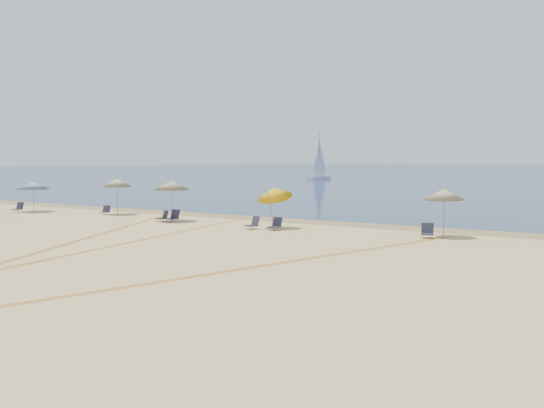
% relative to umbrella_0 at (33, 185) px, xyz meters
% --- Properties ---
extents(wet_sand, '(500.00, 500.00, 0.00)m').
position_rel_umbrella_0_xyz_m(wet_sand, '(20.04, 4.83, -1.88)').
color(wet_sand, olive).
rests_on(wet_sand, ground).
extents(umbrella_0, '(2.34, 2.34, 2.23)m').
position_rel_umbrella_0_xyz_m(umbrella_0, '(0.00, 0.00, 0.00)').
color(umbrella_0, gray).
rests_on(umbrella_0, ground).
extents(umbrella_1, '(2.05, 2.05, 2.50)m').
position_rel_umbrella_0_xyz_m(umbrella_1, '(6.67, 1.83, 0.27)').
color(umbrella_1, gray).
rests_on(umbrella_1, ground).
extents(umbrella_2, '(2.25, 2.25, 2.52)m').
position_rel_umbrella_0_xyz_m(umbrella_2, '(12.96, 0.43, 0.29)').
color(umbrella_2, gray).
rests_on(umbrella_2, ground).
extents(umbrella_3, '(1.98, 2.05, 2.52)m').
position_rel_umbrella_0_xyz_m(umbrella_3, '(20.28, 0.64, 0.06)').
color(umbrella_3, gray).
rests_on(umbrella_3, ground).
extents(umbrella_4, '(1.95, 1.97, 2.42)m').
position_rel_umbrella_0_xyz_m(umbrella_4, '(29.30, 1.99, 0.19)').
color(umbrella_4, gray).
rests_on(umbrella_4, ground).
extents(chair_0, '(0.69, 0.77, 0.69)m').
position_rel_umbrella_0_xyz_m(chair_0, '(-0.73, -0.75, -1.58)').
color(chair_0, black).
rests_on(chair_0, ground).
extents(chair_1, '(0.67, 0.73, 0.60)m').
position_rel_umbrella_0_xyz_m(chair_1, '(6.10, 1.27, -1.62)').
color(chair_1, black).
rests_on(chair_1, ground).
extents(chair_2, '(0.76, 0.81, 0.67)m').
position_rel_umbrella_0_xyz_m(chair_2, '(12.74, -0.10, -1.59)').
color(chair_2, black).
rests_on(chair_2, ground).
extents(chair_3, '(0.62, 0.72, 0.74)m').
position_rel_umbrella_0_xyz_m(chair_3, '(13.43, 0.06, -1.56)').
color(chair_3, black).
rests_on(chair_3, ground).
extents(chair_4, '(0.78, 0.83, 0.70)m').
position_rel_umbrella_0_xyz_m(chair_4, '(19.63, -0.41, -1.58)').
color(chair_4, black).
rests_on(chair_4, ground).
extents(chair_5, '(0.57, 0.66, 0.68)m').
position_rel_umbrella_0_xyz_m(chair_5, '(20.94, -0.18, -1.59)').
color(chair_5, black).
rests_on(chair_5, ground).
extents(chair_6, '(0.78, 0.84, 0.71)m').
position_rel_umbrella_0_xyz_m(chair_6, '(28.80, 1.13, -1.58)').
color(chair_6, black).
rests_on(chair_6, ground).
extents(sailboat_1, '(2.22, 5.90, 8.58)m').
position_rel_umbrella_0_xyz_m(sailboat_1, '(-16.14, 72.23, 0.71)').
color(sailboat_1, white).
rests_on(sailboat_1, ocean).
extents(tire_tracks, '(47.08, 40.83, 0.00)m').
position_rel_umbrella_0_xyz_m(tire_tracks, '(19.84, -10.00, -1.89)').
color(tire_tracks, tan).
rests_on(tire_tracks, ground).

